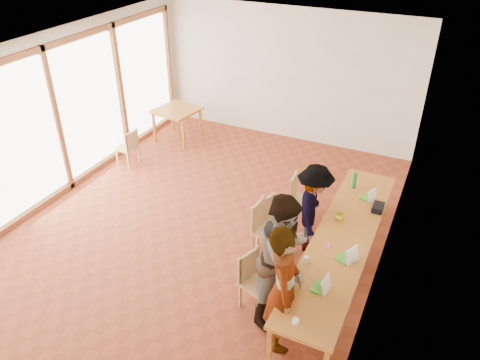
{
  "coord_description": "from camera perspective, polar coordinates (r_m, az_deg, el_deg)",
  "views": [
    {
      "loc": [
        3.42,
        -5.67,
        4.9
      ],
      "look_at": [
        0.73,
        0.03,
        1.1
      ],
      "focal_mm": 35.0,
      "sensor_mm": 36.0,
      "label": 1
    }
  ],
  "objects": [
    {
      "name": "pink_phone",
      "position": [
        6.68,
        10.77,
        -7.91
      ],
      "size": [
        0.05,
        0.1,
        0.01
      ],
      "primitive_type": "cube",
      "color": "#F74A91",
      "rests_on": "communal_table"
    },
    {
      "name": "chair_near",
      "position": [
        6.48,
        1.59,
        -11.44
      ],
      "size": [
        0.51,
        0.51,
        0.46
      ],
      "rotation": [
        0.0,
        0.0,
        -0.33
      ],
      "color": "tan",
      "rests_on": "ground"
    },
    {
      "name": "laptop_mid",
      "position": [
        6.48,
        13.14,
        -9.08
      ],
      "size": [
        0.3,
        0.32,
        0.22
      ],
      "rotation": [
        0.0,
        0.0,
        -0.42
      ],
      "color": "green",
      "rests_on": "communal_table"
    },
    {
      "name": "ceiling",
      "position": [
        6.89,
        -5.84,
        15.08
      ],
      "size": [
        6.0,
        8.0,
        0.04
      ],
      "primitive_type": "cube",
      "color": "white",
      "rests_on": "wall_back"
    },
    {
      "name": "black_pouch",
      "position": [
        7.57,
        16.48,
        -3.24
      ],
      "size": [
        0.16,
        0.26,
        0.09
      ],
      "primitive_type": "cube",
      "color": "black",
      "rests_on": "communal_table"
    },
    {
      "name": "side_table",
      "position": [
        10.99,
        -7.71,
        8.17
      ],
      "size": [
        0.9,
        0.9,
        0.75
      ],
      "rotation": [
        0.0,
        0.0,
        -0.16
      ],
      "color": "#B06B27",
      "rests_on": "ground"
    },
    {
      "name": "person_near",
      "position": [
        5.77,
        5.37,
        -13.04
      ],
      "size": [
        0.61,
        0.75,
        1.79
      ],
      "primitive_type": "imported",
      "rotation": [
        0.0,
        0.0,
        1.88
      ],
      "color": "gray",
      "rests_on": "ground"
    },
    {
      "name": "condiment_cup",
      "position": [
        5.59,
        6.8,
        -16.71
      ],
      "size": [
        0.08,
        0.08,
        0.06
      ],
      "primitive_type": "cylinder",
      "color": "white",
      "rests_on": "communal_table"
    },
    {
      "name": "chair_far",
      "position": [
        7.48,
        3.58,
        -4.66
      ],
      "size": [
        0.53,
        0.53,
        0.47
      ],
      "rotation": [
        0.0,
        0.0,
        -0.35
      ],
      "color": "tan",
      "rests_on": "ground"
    },
    {
      "name": "chair_mid",
      "position": [
        7.34,
        2.84,
        -5.18
      ],
      "size": [
        0.46,
        0.46,
        0.49
      ],
      "rotation": [
        0.0,
        0.0,
        -0.08
      ],
      "color": "tan",
      "rests_on": "ground"
    },
    {
      "name": "window_wall",
      "position": [
        9.19,
        -21.57,
        7.14
      ],
      "size": [
        0.1,
        8.0,
        3.0
      ],
      "primitive_type": "cube",
      "color": "white",
      "rests_on": "ground"
    },
    {
      "name": "chair_spare",
      "position": [
        10.08,
        -13.33,
        4.26
      ],
      "size": [
        0.41,
        0.41,
        0.42
      ],
      "rotation": [
        0.0,
        0.0,
        3.03
      ],
      "color": "tan",
      "rests_on": "ground"
    },
    {
      "name": "laptop_near",
      "position": [
        6.0,
        10.03,
        -12.6
      ],
      "size": [
        0.23,
        0.26,
        0.2
      ],
      "rotation": [
        0.0,
        0.0,
        -0.12
      ],
      "color": "green",
      "rests_on": "communal_table"
    },
    {
      "name": "communal_table",
      "position": [
        6.93,
        12.45,
        -7.1
      ],
      "size": [
        0.8,
        4.0,
        0.75
      ],
      "color": "#B06B27",
      "rests_on": "ground"
    },
    {
      "name": "chair_empty",
      "position": [
        8.08,
        7.09,
        -1.7
      ],
      "size": [
        0.47,
        0.47,
        0.48
      ],
      "rotation": [
        0.0,
        0.0,
        0.11
      ],
      "color": "tan",
      "rests_on": "ground"
    },
    {
      "name": "wall_back",
      "position": [
        10.81,
        5.61,
        12.61
      ],
      "size": [
        6.0,
        0.1,
        3.0
      ],
      "primitive_type": "cube",
      "color": "#F0E7CF",
      "rests_on": "ground"
    },
    {
      "name": "clear_glass",
      "position": [
        6.35,
        8.06,
        -9.59
      ],
      "size": [
        0.07,
        0.07,
        0.09
      ],
      "primitive_type": "cylinder",
      "color": "silver",
      "rests_on": "communal_table"
    },
    {
      "name": "green_bottle",
      "position": [
        7.98,
        13.79,
        -0.08
      ],
      "size": [
        0.07,
        0.07,
        0.28
      ],
      "primitive_type": "cylinder",
      "color": "#167033",
      "rests_on": "communal_table"
    },
    {
      "name": "person_far",
      "position": [
        7.37,
        8.92,
        -3.52
      ],
      "size": [
        0.76,
        1.08,
        1.52
      ],
      "primitive_type": "imported",
      "rotation": [
        0.0,
        0.0,
        1.79
      ],
      "color": "gray",
      "rests_on": "ground"
    },
    {
      "name": "ground",
      "position": [
        8.24,
        -4.73,
        -5.53
      ],
      "size": [
        8.0,
        8.0,
        0.0
      ],
      "primitive_type": "plane",
      "color": "brown",
      "rests_on": "ground"
    },
    {
      "name": "laptop_far",
      "position": [
        7.79,
        15.53,
        -1.96
      ],
      "size": [
        0.25,
        0.26,
        0.18
      ],
      "rotation": [
        0.0,
        0.0,
        -0.38
      ],
      "color": "green",
      "rests_on": "communal_table"
    },
    {
      "name": "person_mid",
      "position": [
        6.08,
        5.5,
        -9.63
      ],
      "size": [
        0.89,
        1.05,
        1.9
      ],
      "primitive_type": "imported",
      "rotation": [
        0.0,
        0.0,
        1.38
      ],
      "color": "gray",
      "rests_on": "ground"
    },
    {
      "name": "yellow_mug",
      "position": [
        7.21,
        12.04,
        -4.4
      ],
      "size": [
        0.14,
        0.14,
        0.1
      ],
      "primitive_type": "imported",
      "rotation": [
        0.0,
        0.0,
        -0.11
      ],
      "color": "gold",
      "rests_on": "communal_table"
    },
    {
      "name": "wall_right",
      "position": [
        6.63,
        17.91,
        -1.48
      ],
      "size": [
        0.1,
        8.0,
        3.0
      ],
      "primitive_type": "cube",
      "color": "#F0E7CF",
      "rests_on": "ground"
    }
  ]
}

